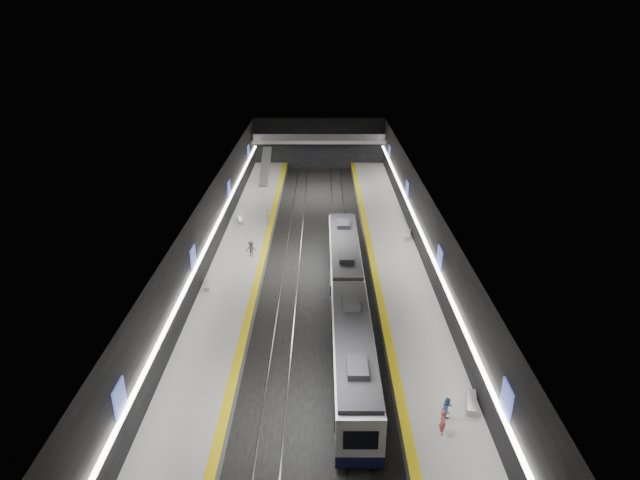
{
  "coord_description": "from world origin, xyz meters",
  "views": [
    {
      "loc": [
        0.45,
        -46.88,
        23.02
      ],
      "look_at": [
        0.26,
        1.48,
        2.2
      ],
      "focal_mm": 30.0,
      "sensor_mm": 36.0,
      "label": 1
    }
  ],
  "objects_px": {
    "train": "(348,300)",
    "bench_left_far": "(240,220)",
    "passenger_right_b": "(447,409)",
    "passenger_left_a": "(268,216)",
    "bench_right_near": "(472,403)",
    "passenger_left_b": "(251,249)",
    "passenger_right_a": "(443,422)",
    "escalator": "(265,166)",
    "bench_right_far": "(408,235)",
    "bench_left_near": "(207,285)"
  },
  "relations": [
    {
      "from": "bench_right_near",
      "to": "train",
      "type": "bearing_deg",
      "value": 135.28
    },
    {
      "from": "bench_right_near",
      "to": "escalator",
      "type": "bearing_deg",
      "value": 122.12
    },
    {
      "from": "escalator",
      "to": "bench_right_near",
      "type": "bearing_deg",
      "value": -70.18
    },
    {
      "from": "passenger_right_a",
      "to": "passenger_left_a",
      "type": "height_order",
      "value": "passenger_left_a"
    },
    {
      "from": "bench_right_near",
      "to": "bench_left_far",
      "type": "bearing_deg",
      "value": 133.24
    },
    {
      "from": "passenger_right_a",
      "to": "passenger_left_b",
      "type": "relative_size",
      "value": 1.02
    },
    {
      "from": "bench_left_near",
      "to": "passenger_left_b",
      "type": "height_order",
      "value": "passenger_left_b"
    },
    {
      "from": "bench_right_near",
      "to": "passenger_left_a",
      "type": "distance_m",
      "value": 33.44
    },
    {
      "from": "passenger_left_b",
      "to": "bench_left_far",
      "type": "bearing_deg",
      "value": -80.08
    },
    {
      "from": "bench_left_far",
      "to": "bench_right_far",
      "type": "xyz_separation_m",
      "value": [
        18.27,
        -4.31,
        0.04
      ]
    },
    {
      "from": "bench_left_near",
      "to": "passenger_left_a",
      "type": "distance_m",
      "value": 15.38
    },
    {
      "from": "bench_left_near",
      "to": "bench_right_far",
      "type": "relative_size",
      "value": 0.79
    },
    {
      "from": "bench_right_far",
      "to": "bench_right_near",
      "type": "bearing_deg",
      "value": -78.85
    },
    {
      "from": "bench_right_near",
      "to": "passenger_left_b",
      "type": "relative_size",
      "value": 1.3
    },
    {
      "from": "passenger_right_b",
      "to": "passenger_left_a",
      "type": "relative_size",
      "value": 0.82
    },
    {
      "from": "train",
      "to": "bench_left_far",
      "type": "distance_m",
      "value": 22.7
    },
    {
      "from": "passenger_right_b",
      "to": "passenger_left_b",
      "type": "relative_size",
      "value": 1.0
    },
    {
      "from": "passenger_left_a",
      "to": "train",
      "type": "bearing_deg",
      "value": 37.73
    },
    {
      "from": "bench_right_near",
      "to": "bench_right_far",
      "type": "distance_m",
      "value": 26.15
    },
    {
      "from": "passenger_right_b",
      "to": "passenger_left_a",
      "type": "bearing_deg",
      "value": 76.64
    },
    {
      "from": "escalator",
      "to": "bench_left_far",
      "type": "xyz_separation_m",
      "value": [
        -1.27,
        -16.69,
        -1.68
      ]
    },
    {
      "from": "bench_left_far",
      "to": "passenger_right_a",
      "type": "bearing_deg",
      "value": -81.9
    },
    {
      "from": "escalator",
      "to": "passenger_right_b",
      "type": "distance_m",
      "value": 50.71
    },
    {
      "from": "train",
      "to": "passenger_left_a",
      "type": "xyz_separation_m",
      "value": [
        -8.06,
        19.06,
        -0.24
      ]
    },
    {
      "from": "bench_right_far",
      "to": "bench_left_near",
      "type": "bearing_deg",
      "value": -138.43
    },
    {
      "from": "escalator",
      "to": "passenger_right_b",
      "type": "xyz_separation_m",
      "value": [
        15.23,
        -48.36,
        -1.11
      ]
    },
    {
      "from": "passenger_left_a",
      "to": "escalator",
      "type": "bearing_deg",
      "value": -158.78
    },
    {
      "from": "train",
      "to": "bench_right_near",
      "type": "xyz_separation_m",
      "value": [
        7.0,
        -10.79,
        -0.95
      ]
    },
    {
      "from": "escalator",
      "to": "passenger_left_b",
      "type": "distance_m",
      "value": 25.84
    },
    {
      "from": "bench_left_far",
      "to": "passenger_right_b",
      "type": "bearing_deg",
      "value": -80.44
    },
    {
      "from": "passenger_left_b",
      "to": "passenger_right_a",
      "type": "bearing_deg",
      "value": 115.31
    },
    {
      "from": "bench_left_far",
      "to": "passenger_left_b",
      "type": "distance_m",
      "value": 9.42
    },
    {
      "from": "bench_left_far",
      "to": "passenger_right_b",
      "type": "relative_size",
      "value": 1.12
    },
    {
      "from": "bench_right_far",
      "to": "passenger_left_a",
      "type": "distance_m",
      "value": 15.52
    },
    {
      "from": "escalator",
      "to": "train",
      "type": "bearing_deg",
      "value": -74.63
    },
    {
      "from": "escalator",
      "to": "passenger_left_b",
      "type": "bearing_deg",
      "value": -87.55
    },
    {
      "from": "passenger_right_b",
      "to": "passenger_left_b",
      "type": "bearing_deg",
      "value": 85.52
    },
    {
      "from": "bench_right_near",
      "to": "passenger_right_a",
      "type": "relative_size",
      "value": 1.27
    },
    {
      "from": "bench_left_near",
      "to": "passenger_left_a",
      "type": "relative_size",
      "value": 0.85
    },
    {
      "from": "bench_right_far",
      "to": "passenger_right_b",
      "type": "relative_size",
      "value": 1.31
    },
    {
      "from": "bench_right_near",
      "to": "passenger_right_a",
      "type": "xyz_separation_m",
      "value": [
        -2.26,
        -2.28,
        0.55
      ]
    },
    {
      "from": "train",
      "to": "passenger_left_b",
      "type": "distance_m",
      "value": 13.82
    },
    {
      "from": "bench_left_far",
      "to": "passenger_left_a",
      "type": "xyz_separation_m",
      "value": [
        3.21,
        -0.62,
        0.74
      ]
    },
    {
      "from": "escalator",
      "to": "passenger_left_a",
      "type": "height_order",
      "value": "escalator"
    },
    {
      "from": "passenger_left_a",
      "to": "passenger_right_b",
      "type": "bearing_deg",
      "value": 37.98
    },
    {
      "from": "train",
      "to": "passenger_left_a",
      "type": "height_order",
      "value": "train"
    },
    {
      "from": "train",
      "to": "bench_left_near",
      "type": "height_order",
      "value": "train"
    },
    {
      "from": "bench_right_near",
      "to": "passenger_left_b",
      "type": "bearing_deg",
      "value": 138.95
    },
    {
      "from": "passenger_left_b",
      "to": "bench_right_near",
      "type": "bearing_deg",
      "value": 121.98
    },
    {
      "from": "bench_right_far",
      "to": "passenger_right_a",
      "type": "relative_size",
      "value": 1.29
    }
  ]
}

